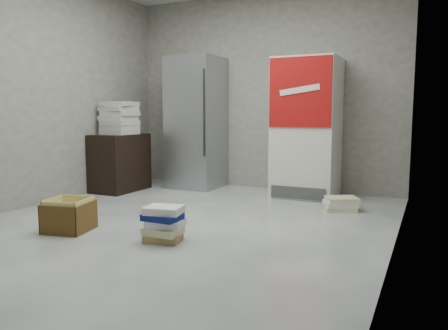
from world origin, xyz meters
TOP-DOWN VIEW (x-y plane):
  - ground at (0.00, 0.00)m, footprint 5.00×5.00m
  - room_shell at (0.00, 0.00)m, footprint 4.04×5.04m
  - steel_fridge at (-0.90, 2.13)m, footprint 0.70×0.72m
  - coke_cooler at (0.75, 2.12)m, footprint 0.80×0.73m
  - wood_shelf at (-1.73, 1.40)m, footprint 0.50×0.80m
  - supply_box_stack at (-1.72, 1.40)m, footprint 0.45×0.44m
  - phonebook_stack_main at (0.20, -0.42)m, footprint 0.37×0.32m
  - phonebook_stack_side at (1.34, 1.44)m, footprint 0.44×0.40m
  - cardboard_box at (-0.78, -0.52)m, footprint 0.45×0.45m
  - bucket_lid at (-0.41, 0.36)m, footprint 0.40×0.40m

SIDE VIEW (x-z plane):
  - ground at x=0.00m, z-range 0.00..0.00m
  - bucket_lid at x=-0.41m, z-range 0.00..0.09m
  - phonebook_stack_side at x=1.34m, z-range 0.00..0.15m
  - cardboard_box at x=-0.78m, z-range -0.03..0.28m
  - phonebook_stack_main at x=0.20m, z-range 0.00..0.31m
  - wood_shelf at x=-1.73m, z-range 0.00..0.80m
  - coke_cooler at x=0.75m, z-range 0.00..1.80m
  - steel_fridge at x=-0.90m, z-range 0.00..1.90m
  - supply_box_stack at x=-1.72m, z-range 0.80..1.25m
  - room_shell at x=0.00m, z-range 0.39..3.21m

